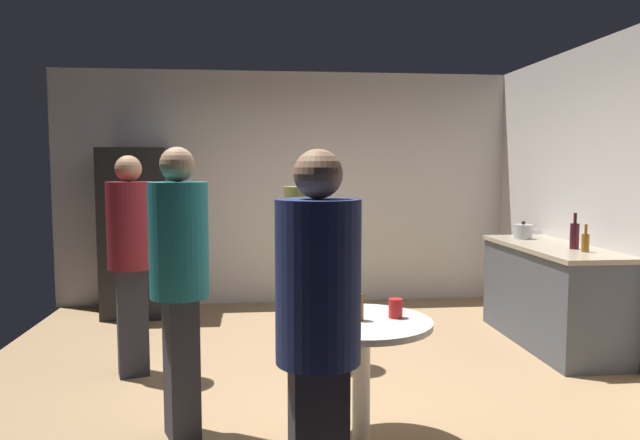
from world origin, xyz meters
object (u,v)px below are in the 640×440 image
Objects in this scene: kettle at (523,232)px; beer_bottle_amber at (358,306)px; plastic_cup_red at (396,308)px; person_in_maroon_shirt at (131,248)px; wine_bottle_on_counter at (575,235)px; person_in_olive_shirt at (305,247)px; foreground_table at (362,338)px; beer_bottle_brown at (336,309)px; person_in_navy_shirt at (318,324)px; person_in_teal_shirt at (179,270)px; beer_bottle_on_counter at (585,242)px; refrigerator at (138,232)px.

kettle is 1.06× the size of beer_bottle_amber.
beer_bottle_amber is 2.09× the size of plastic_cup_red.
beer_bottle_amber is at bearing 31.62° from person_in_maroon_shirt.
wine_bottle_on_counter is at bearing -81.39° from kettle.
person_in_olive_shirt reaches higher than wine_bottle_on_counter.
foreground_table is 0.26m from plastic_cup_red.
foreground_table is (-2.10, -1.52, -0.39)m from wine_bottle_on_counter.
wine_bottle_on_counter is 2.77m from beer_bottle_brown.
kettle is 3.96m from person_in_navy_shirt.
foreground_table is 1.12m from person_in_teal_shirt.
beer_bottle_on_counter is 2.51m from beer_bottle_amber.
wine_bottle_on_counter is 3.40m from person_in_teal_shirt.
beer_bottle_amber reaches higher than plastic_cup_red.
person_in_maroon_shirt is at bearing 143.41° from plastic_cup_red.
refrigerator reaches higher than beer_bottle_on_counter.
person_in_olive_shirt reaches higher than beer_bottle_amber.
refrigerator is at bearing 172.60° from person_in_maroon_shirt.
person_in_maroon_shirt reaches higher than foreground_table.
beer_bottle_brown is 2.09× the size of plastic_cup_red.
beer_bottle_brown is 1.55m from person_in_olive_shirt.
refrigerator is 3.78m from beer_bottle_amber.
beer_bottle_amber is at bearing -25.96° from person_in_navy_shirt.
person_in_olive_shirt is at bearing 97.04° from beer_bottle_amber.
beer_bottle_brown is 0.14× the size of person_in_olive_shirt.
person_in_maroon_shirt is (0.34, -1.96, 0.09)m from refrigerator.
beer_bottle_brown is 1.97m from person_in_maroon_shirt.
person_in_navy_shirt reaches higher than person_in_olive_shirt.
wine_bottle_on_counter is 0.18× the size of person_in_maroon_shirt.
beer_bottle_brown is at bearing -156.47° from beer_bottle_amber.
person_in_teal_shirt is (-3.14, -1.30, -0.02)m from wine_bottle_on_counter.
person_in_teal_shirt is (0.85, -3.06, 0.10)m from refrigerator.
person_in_olive_shirt reaches higher than beer_bottle_on_counter.
beer_bottle_on_counter is at bearing 32.48° from foreground_table.
person_in_teal_shirt is (-3.13, -1.12, 0.02)m from beer_bottle_on_counter.
person_in_navy_shirt is 0.97× the size of person_in_teal_shirt.
plastic_cup_red is at bearing 36.21° from person_in_maroon_shirt.
person_in_teal_shirt reaches higher than wine_bottle_on_counter.
person_in_maroon_shirt reaches higher than person_in_olive_shirt.
refrigerator reaches higher than person_in_navy_shirt.
wine_bottle_on_counter is (3.98, -1.76, 0.12)m from refrigerator.
person_in_navy_shirt reaches higher than plastic_cup_red.
wine_bottle_on_counter is 1.35× the size of beer_bottle_on_counter.
beer_bottle_brown is at bearing 27.84° from person_in_maroon_shirt.
person_in_olive_shirt is 0.95× the size of person_in_teal_shirt.
person_in_olive_shirt is (1.68, -1.80, 0.05)m from refrigerator.
kettle is at bearing 51.19° from plastic_cup_red.
person_in_teal_shirt reaches higher than person_in_olive_shirt.
beer_bottle_on_counter is 2.31m from plastic_cup_red.
kettle is 3.03m from beer_bottle_amber.
plastic_cup_red reaches higher than foreground_table.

